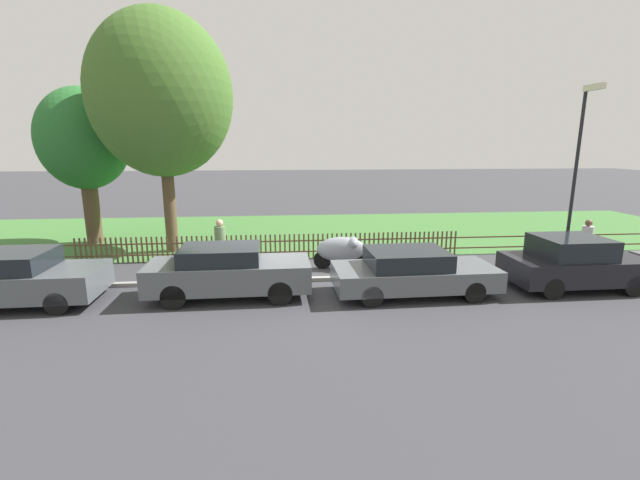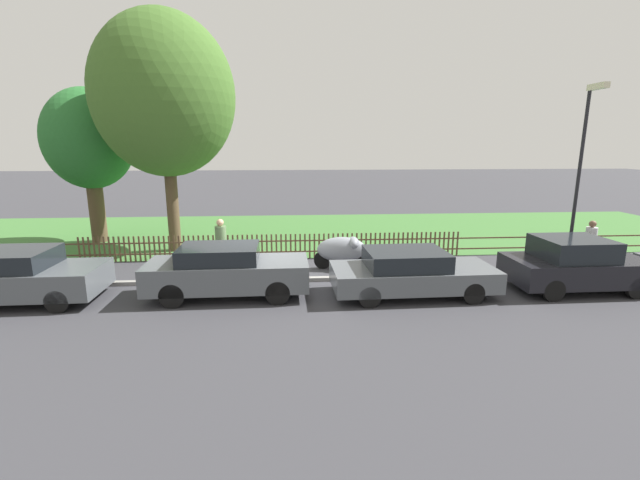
{
  "view_description": "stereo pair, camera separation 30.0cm",
  "coord_description": "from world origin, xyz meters",
  "px_view_note": "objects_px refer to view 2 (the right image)",
  "views": [
    {
      "loc": [
        0.3,
        -12.51,
        4.12
      ],
      "look_at": [
        1.56,
        0.98,
        1.1
      ],
      "focal_mm": 24.0,
      "sensor_mm": 36.0,
      "label": 1
    },
    {
      "loc": [
        0.6,
        -12.53,
        4.12
      ],
      "look_at": [
        1.56,
        0.98,
        1.1
      ],
      "focal_mm": 24.0,
      "sensor_mm": 36.0,
      "label": 2
    }
  ],
  "objects_px": {
    "parked_car_navy_estate": "(227,270)",
    "pedestrian_by_lamp": "(590,243)",
    "tree_nearest_kerb": "(89,140)",
    "pedestrian_near_fence": "(221,242)",
    "covered_motorcycle": "(343,249)",
    "parked_car_red_compact": "(411,272)",
    "parked_car_black_saloon": "(20,276)",
    "tree_behind_motorcycle": "(164,96)",
    "parked_car_white_van": "(575,264)",
    "street_lamp": "(583,158)"
  },
  "relations": [
    {
      "from": "street_lamp",
      "to": "parked_car_black_saloon",
      "type": "bearing_deg",
      "value": -173.63
    },
    {
      "from": "parked_car_red_compact",
      "to": "covered_motorcycle",
      "type": "height_order",
      "value": "parked_car_red_compact"
    },
    {
      "from": "parked_car_navy_estate",
      "to": "tree_behind_motorcycle",
      "type": "bearing_deg",
      "value": 116.24
    },
    {
      "from": "parked_car_black_saloon",
      "to": "parked_car_white_van",
      "type": "relative_size",
      "value": 1.05
    },
    {
      "from": "tree_behind_motorcycle",
      "to": "pedestrian_near_fence",
      "type": "relative_size",
      "value": 5.02
    },
    {
      "from": "pedestrian_near_fence",
      "to": "street_lamp",
      "type": "bearing_deg",
      "value": -69.78
    },
    {
      "from": "tree_nearest_kerb",
      "to": "street_lamp",
      "type": "relative_size",
      "value": 1.08
    },
    {
      "from": "covered_motorcycle",
      "to": "pedestrian_near_fence",
      "type": "xyz_separation_m",
      "value": [
        -4.04,
        -0.06,
        0.33
      ]
    },
    {
      "from": "parked_car_black_saloon",
      "to": "pedestrian_near_fence",
      "type": "bearing_deg",
      "value": 25.9
    },
    {
      "from": "parked_car_navy_estate",
      "to": "tree_behind_motorcycle",
      "type": "xyz_separation_m",
      "value": [
        -2.8,
        5.5,
        5.15
      ]
    },
    {
      "from": "pedestrian_near_fence",
      "to": "covered_motorcycle",
      "type": "bearing_deg",
      "value": -65.77
    },
    {
      "from": "pedestrian_by_lamp",
      "to": "covered_motorcycle",
      "type": "bearing_deg",
      "value": -156.63
    },
    {
      "from": "parked_car_black_saloon",
      "to": "pedestrian_near_fence",
      "type": "height_order",
      "value": "pedestrian_near_fence"
    },
    {
      "from": "parked_car_black_saloon",
      "to": "street_lamp",
      "type": "relative_size",
      "value": 0.68
    },
    {
      "from": "pedestrian_near_fence",
      "to": "parked_car_red_compact",
      "type": "bearing_deg",
      "value": -92.14
    },
    {
      "from": "parked_car_black_saloon",
      "to": "covered_motorcycle",
      "type": "distance_m",
      "value": 9.28
    },
    {
      "from": "parked_car_black_saloon",
      "to": "parked_car_red_compact",
      "type": "xyz_separation_m",
      "value": [
        10.49,
        -0.19,
        -0.06
      ]
    },
    {
      "from": "parked_car_red_compact",
      "to": "tree_nearest_kerb",
      "type": "relative_size",
      "value": 0.7
    },
    {
      "from": "parked_car_navy_estate",
      "to": "covered_motorcycle",
      "type": "relative_size",
      "value": 2.35
    },
    {
      "from": "parked_car_navy_estate",
      "to": "pedestrian_near_fence",
      "type": "bearing_deg",
      "value": 101.02
    },
    {
      "from": "parked_car_black_saloon",
      "to": "parked_car_red_compact",
      "type": "height_order",
      "value": "parked_car_black_saloon"
    },
    {
      "from": "parked_car_navy_estate",
      "to": "pedestrian_near_fence",
      "type": "xyz_separation_m",
      "value": [
        -0.5,
        2.41,
        0.25
      ]
    },
    {
      "from": "parked_car_red_compact",
      "to": "parked_car_white_van",
      "type": "distance_m",
      "value": 4.84
    },
    {
      "from": "parked_car_navy_estate",
      "to": "street_lamp",
      "type": "height_order",
      "value": "street_lamp"
    },
    {
      "from": "parked_car_black_saloon",
      "to": "parked_car_navy_estate",
      "type": "xyz_separation_m",
      "value": [
        5.39,
        0.06,
        0.02
      ]
    },
    {
      "from": "parked_car_white_van",
      "to": "street_lamp",
      "type": "height_order",
      "value": "street_lamp"
    },
    {
      "from": "tree_behind_motorcycle",
      "to": "tree_nearest_kerb",
      "type": "bearing_deg",
      "value": 153.12
    },
    {
      "from": "parked_car_black_saloon",
      "to": "pedestrian_by_lamp",
      "type": "height_order",
      "value": "pedestrian_by_lamp"
    },
    {
      "from": "parked_car_red_compact",
      "to": "street_lamp",
      "type": "bearing_deg",
      "value": 17.46
    },
    {
      "from": "covered_motorcycle",
      "to": "pedestrian_by_lamp",
      "type": "relative_size",
      "value": 1.1
    },
    {
      "from": "tree_behind_motorcycle",
      "to": "parked_car_red_compact",
      "type": "bearing_deg",
      "value": -36.05
    },
    {
      "from": "covered_motorcycle",
      "to": "tree_nearest_kerb",
      "type": "relative_size",
      "value": 0.29
    },
    {
      "from": "parked_car_red_compact",
      "to": "pedestrian_by_lamp",
      "type": "height_order",
      "value": "pedestrian_by_lamp"
    },
    {
      "from": "parked_car_navy_estate",
      "to": "tree_nearest_kerb",
      "type": "xyz_separation_m",
      "value": [
        -6.5,
        7.37,
        3.56
      ]
    },
    {
      "from": "street_lamp",
      "to": "tree_behind_motorcycle",
      "type": "bearing_deg",
      "value": 165.07
    },
    {
      "from": "parked_car_navy_estate",
      "to": "pedestrian_by_lamp",
      "type": "bearing_deg",
      "value": 7.13
    },
    {
      "from": "pedestrian_near_fence",
      "to": "tree_nearest_kerb",
      "type": "bearing_deg",
      "value": 73.72
    },
    {
      "from": "street_lamp",
      "to": "covered_motorcycle",
      "type": "bearing_deg",
      "value": 174.77
    },
    {
      "from": "tree_nearest_kerb",
      "to": "tree_behind_motorcycle",
      "type": "height_order",
      "value": "tree_behind_motorcycle"
    },
    {
      "from": "parked_car_white_van",
      "to": "parked_car_black_saloon",
      "type": "bearing_deg",
      "value": 179.18
    },
    {
      "from": "parked_car_black_saloon",
      "to": "parked_car_white_van",
      "type": "xyz_separation_m",
      "value": [
        15.33,
        -0.1,
        0.04
      ]
    },
    {
      "from": "tree_nearest_kerb",
      "to": "pedestrian_near_fence",
      "type": "relative_size",
      "value": 3.63
    },
    {
      "from": "parked_car_black_saloon",
      "to": "pedestrian_near_fence",
      "type": "xyz_separation_m",
      "value": [
        4.89,
        2.47,
        0.28
      ]
    },
    {
      "from": "pedestrian_by_lamp",
      "to": "street_lamp",
      "type": "height_order",
      "value": "street_lamp"
    },
    {
      "from": "parked_car_red_compact",
      "to": "street_lamp",
      "type": "height_order",
      "value": "street_lamp"
    },
    {
      "from": "tree_nearest_kerb",
      "to": "tree_behind_motorcycle",
      "type": "relative_size",
      "value": 0.72
    },
    {
      "from": "pedestrian_by_lamp",
      "to": "street_lamp",
      "type": "relative_size",
      "value": 0.29
    },
    {
      "from": "tree_nearest_kerb",
      "to": "tree_behind_motorcycle",
      "type": "distance_m",
      "value": 4.44
    },
    {
      "from": "parked_car_black_saloon",
      "to": "tree_behind_motorcycle",
      "type": "xyz_separation_m",
      "value": [
        2.59,
        5.56,
        5.17
      ]
    },
    {
      "from": "parked_car_white_van",
      "to": "pedestrian_by_lamp",
      "type": "relative_size",
      "value": 2.26
    }
  ]
}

